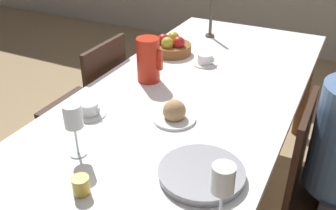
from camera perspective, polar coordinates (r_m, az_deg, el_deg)
ground_plane at (r=2.33m, az=3.64°, el=-13.95°), size 20.00×20.00×0.00m
dining_table at (r=1.93m, az=4.28°, el=0.72°), size 0.98×2.13×0.76m
chair_person_side at (r=1.78m, az=22.42°, el=-12.67°), size 0.42×0.42×0.89m
chair_opposite at (r=2.33m, az=-11.46°, el=0.07°), size 0.42×0.42×0.89m
red_pitcher at (r=1.89m, az=-3.03°, el=6.93°), size 0.14×0.12×0.23m
wine_glass_water at (r=1.07m, az=8.36°, el=-11.44°), size 0.07×0.07×0.20m
wine_glass_juice at (r=1.36m, az=-14.23°, el=-2.09°), size 0.07×0.07×0.21m
teacup_near_person at (r=1.66m, az=-11.90°, el=-0.71°), size 0.14×0.14×0.06m
teacup_across at (r=2.13m, az=5.66°, el=6.84°), size 0.14×0.14×0.06m
serving_tray at (r=1.30m, az=5.12°, el=-10.31°), size 0.30×0.30×0.03m
bread_plate at (r=1.58m, az=0.97°, el=-1.25°), size 0.18×0.18×0.10m
jam_jar_red at (r=1.25m, az=-13.16°, el=-11.74°), size 0.06×0.06×0.06m
fruit_bowl at (r=2.25m, az=0.54°, el=8.96°), size 0.23×0.23×0.12m
candlestick_tall at (r=2.53m, az=6.53°, el=12.80°), size 0.06×0.06×0.30m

